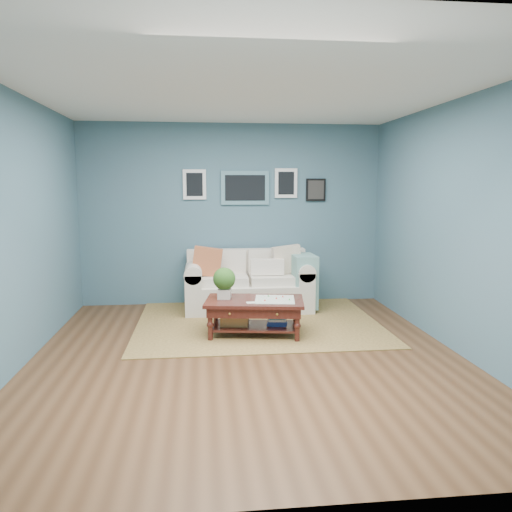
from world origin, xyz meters
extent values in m
plane|color=brown|center=(0.00, 0.00, 0.00)|extent=(5.00, 5.00, 0.00)
plane|color=white|center=(0.00, 0.00, 2.70)|extent=(5.00, 5.00, 0.00)
cube|color=#456D7B|center=(0.00, 2.50, 1.35)|extent=(4.50, 0.02, 2.70)
cube|color=#456D7B|center=(0.00, -2.50, 1.35)|extent=(4.50, 0.02, 2.70)
cube|color=#456D7B|center=(-2.25, 0.00, 1.35)|extent=(0.02, 5.00, 2.70)
cube|color=#456D7B|center=(2.25, 0.00, 1.35)|extent=(0.02, 5.00, 2.70)
cube|color=slate|center=(0.19, 2.48, 1.75)|extent=(0.72, 0.03, 0.50)
cube|color=black|center=(0.19, 2.46, 1.75)|extent=(0.60, 0.01, 0.38)
cube|color=white|center=(-0.56, 2.48, 1.80)|extent=(0.34, 0.03, 0.44)
cube|color=white|center=(0.81, 2.48, 1.82)|extent=(0.34, 0.03, 0.44)
cube|color=black|center=(1.27, 2.48, 1.72)|extent=(0.30, 0.03, 0.34)
cube|color=brown|center=(0.25, 1.27, 0.01)|extent=(3.12, 2.49, 0.01)
cube|color=white|center=(0.19, 1.99, 0.20)|extent=(1.34, 0.83, 0.40)
cube|color=white|center=(0.19, 2.31, 0.62)|extent=(1.75, 0.21, 0.45)
cube|color=white|center=(-0.59, 1.99, 0.29)|extent=(0.23, 0.83, 0.58)
cube|color=white|center=(0.97, 1.99, 0.29)|extent=(0.23, 0.83, 0.58)
cylinder|color=white|center=(-0.59, 1.99, 0.58)|extent=(0.24, 0.83, 0.24)
cylinder|color=white|center=(0.97, 1.99, 0.58)|extent=(0.24, 0.83, 0.24)
cube|color=white|center=(-0.16, 1.93, 0.46)|extent=(0.68, 0.53, 0.12)
cube|color=white|center=(0.55, 1.93, 0.46)|extent=(0.68, 0.53, 0.12)
cube|color=white|center=(-0.16, 2.20, 0.69)|extent=(0.68, 0.11, 0.34)
cube|color=white|center=(0.55, 2.20, 0.69)|extent=(0.68, 0.11, 0.34)
cube|color=#C64F33|center=(-0.39, 1.94, 0.72)|extent=(0.45, 0.16, 0.45)
cube|color=silver|center=(0.76, 2.01, 0.72)|extent=(0.44, 0.17, 0.43)
cube|color=silver|center=(0.46, 1.90, 0.64)|extent=(0.47, 0.11, 0.23)
cube|color=#78A8A4|center=(0.97, 1.88, 0.43)|extent=(0.32, 0.52, 0.75)
cube|color=#340F0B|center=(0.15, 0.77, 0.42)|extent=(1.25, 0.84, 0.04)
cube|color=#340F0B|center=(0.15, 0.77, 0.34)|extent=(1.16, 0.75, 0.12)
cube|color=#340F0B|center=(0.15, 0.77, 0.11)|extent=(1.05, 0.64, 0.02)
sphere|color=gold|center=(-0.16, 0.50, 0.34)|extent=(0.03, 0.03, 0.03)
sphere|color=gold|center=(0.37, 0.42, 0.34)|extent=(0.03, 0.03, 0.03)
cylinder|color=#340F0B|center=(-0.38, 0.58, 0.20)|extent=(0.06, 0.06, 0.40)
cylinder|color=#340F0B|center=(0.61, 0.43, 0.20)|extent=(0.06, 0.06, 0.40)
cylinder|color=#340F0B|center=(-0.30, 1.10, 0.20)|extent=(0.06, 0.06, 0.40)
cylinder|color=#340F0B|center=(0.69, 0.95, 0.20)|extent=(0.06, 0.06, 0.40)
cube|color=beige|center=(-0.20, 0.87, 0.49)|extent=(0.18, 0.18, 0.12)
sphere|color=#255318|center=(-0.20, 0.87, 0.68)|extent=(0.27, 0.27, 0.27)
cube|color=white|center=(0.39, 0.73, 0.44)|extent=(0.53, 0.53, 0.01)
cube|color=#9D6F43|center=(-0.08, 0.80, 0.22)|extent=(0.36, 0.28, 0.19)
cube|color=navy|center=(0.42, 0.74, 0.17)|extent=(0.26, 0.21, 0.11)
camera|label=1|loc=(-0.46, -5.02, 1.79)|focal=35.00mm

